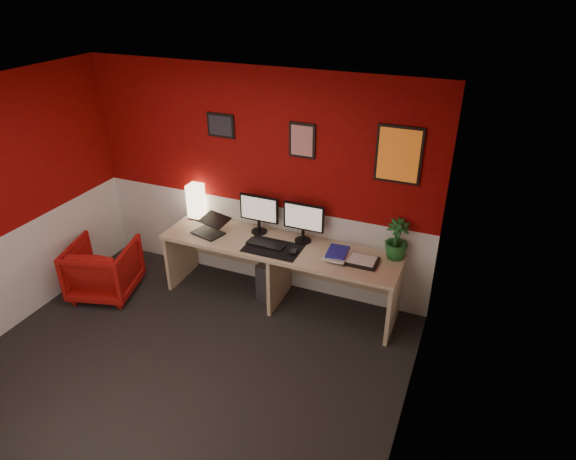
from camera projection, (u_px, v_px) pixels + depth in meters
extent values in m
cube|color=black|center=(179.00, 374.00, 4.63)|extent=(4.00, 3.50, 0.01)
cube|color=white|center=(142.00, 106.00, 3.45)|extent=(4.00, 3.50, 0.01)
cube|color=#910B08|center=(257.00, 182.00, 5.47)|extent=(4.00, 0.01, 2.50)
cube|color=#910B08|center=(411.00, 319.00, 3.37)|extent=(0.01, 3.50, 2.50)
cube|color=silver|center=(258.00, 242.00, 5.82)|extent=(4.00, 0.01, 1.00)
cube|color=silver|center=(8.00, 283.00, 5.07)|extent=(0.01, 3.50, 1.00)
cube|color=silver|center=(399.00, 399.00, 3.72)|extent=(0.01, 3.50, 1.00)
cube|color=tan|center=(279.00, 274.00, 5.46)|extent=(2.60, 0.65, 0.73)
cube|color=#FFE5B2|center=(196.00, 202.00, 5.77)|extent=(0.16, 0.16, 0.40)
cube|color=black|center=(207.00, 225.00, 5.46)|extent=(0.38, 0.31, 0.22)
cube|color=black|center=(258.00, 209.00, 5.41)|extent=(0.45, 0.06, 0.58)
cube|color=black|center=(303.00, 217.00, 5.23)|extent=(0.45, 0.06, 0.58)
cube|color=black|center=(273.00, 248.00, 5.23)|extent=(0.60, 0.38, 0.01)
cube|color=black|center=(266.00, 244.00, 5.28)|extent=(0.43, 0.16, 0.02)
cube|color=black|center=(293.00, 252.00, 5.13)|extent=(0.07, 0.11, 0.03)
imported|color=#212398|center=(329.00, 253.00, 5.11)|extent=(0.28, 0.33, 0.03)
imported|color=silver|center=(327.00, 252.00, 5.09)|extent=(0.25, 0.33, 0.02)
imported|color=#212398|center=(328.00, 250.00, 5.07)|extent=(0.22, 0.28, 0.03)
cube|color=black|center=(360.00, 261.00, 4.98)|extent=(0.35, 0.25, 0.03)
imported|color=#19591E|center=(397.00, 239.00, 4.97)|extent=(0.26, 0.26, 0.42)
cube|color=#99999E|center=(274.00, 276.00, 5.68)|extent=(0.27, 0.48, 0.45)
imported|color=#A8130E|center=(104.00, 268.00, 5.64)|extent=(0.85, 0.86, 0.64)
cube|color=black|center=(221.00, 125.00, 5.30)|extent=(0.32, 0.02, 0.26)
cube|color=red|center=(302.00, 140.00, 5.01)|extent=(0.28, 0.02, 0.36)
cube|color=orange|center=(399.00, 155.00, 4.69)|extent=(0.44, 0.02, 0.56)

